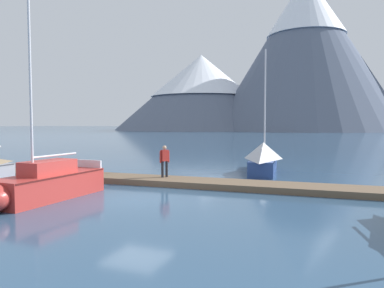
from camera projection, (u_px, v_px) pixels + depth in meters
The scene contains 7 objects.
ground_plane at pixel (137, 200), 14.84m from camera, with size 700.00×700.00×0.00m, color #2D4C6B.
mountain_west_summit at pixel (201, 90), 179.17m from camera, with size 85.58×85.58×37.37m.
mountain_central_massif at pixel (305, 50), 160.83m from camera, with size 83.68×83.68×69.68m.
dock at pixel (177, 182), 18.53m from camera, with size 26.68×3.68×0.30m.
sailboat_second_berth at pixel (43, 184), 14.64m from camera, with size 1.83×5.92×8.65m.
sailboat_mid_dock_port at pixel (264, 158), 23.22m from camera, with size 2.29×6.98×8.00m.
person_on_dock at pixel (165, 159), 19.03m from camera, with size 0.39×0.51×1.69m.
Camera 1 is at (7.68, -12.72, 3.16)m, focal length 33.44 mm.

